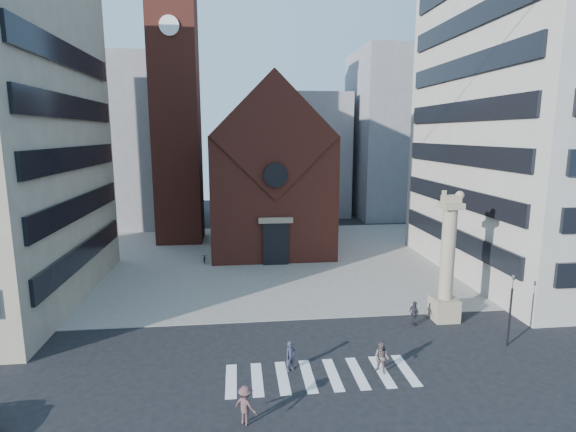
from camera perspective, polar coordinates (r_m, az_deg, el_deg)
The scene contains 21 objects.
ground at distance 26.98m, azimuth 1.73°, elevation -16.47°, with size 120.00×120.00×0.00m, color black.
piazza at distance 44.64m, azimuth -1.79°, elevation -5.42°, with size 46.00×30.00×0.05m, color gray.
zebra_crossing at distance 24.46m, azimuth 4.15°, elevation -19.52°, with size 10.20×3.20×0.01m, color white, non-canonical shape.
church at distance 49.15m, azimuth -2.43°, elevation 5.48°, with size 12.00×16.65×18.00m.
campanile at distance 52.33m, azimuth -14.08°, elevation 13.98°, with size 5.50×5.50×31.20m.
building_right at distance 45.32m, azimuth 31.88°, elevation 13.70°, with size 18.00×22.00×32.00m, color #ACA79B.
bg_block_left at distance 65.91m, azimuth -21.28°, elevation 8.67°, with size 16.00×14.00×22.00m, color gray.
bg_block_mid at distance 69.54m, azimuth 1.34°, elevation 7.77°, with size 14.00×12.00×18.00m, color gray.
bg_block_right at distance 70.58m, azimuth 14.87°, elevation 9.91°, with size 16.00×14.00×24.00m, color gray.
lion_column at distance 31.27m, azimuth 19.52°, elevation -6.44°, with size 1.63×1.60×8.68m.
traffic_light at distance 29.31m, azimuth 26.40°, elevation -10.48°, with size 0.13×0.16×4.30m.
pedestrian_0 at distance 24.46m, azimuth 0.33°, elevation -17.37°, with size 0.58×0.38×1.59m, color #2E2D3F.
pedestrian_1 at distance 24.68m, azimuth 11.81°, elevation -17.23°, with size 0.81×0.63×1.67m, color brown.
pedestrian_2 at distance 30.61m, azimuth 15.75°, elevation -11.83°, with size 0.96×0.40×1.63m, color #26272E.
pedestrian_3 at distance 20.72m, azimuth -5.39°, elevation -22.79°, with size 1.12×0.64×1.73m, color #4E3435.
scooter_0 at distance 43.94m, azimuth -10.56°, elevation -5.28°, with size 0.53×1.51×0.79m, color black.
scooter_1 at distance 43.84m, azimuth -8.31°, elevation -5.19°, with size 0.41×1.47×0.88m, color black.
scooter_2 at distance 43.82m, azimuth -6.05°, elevation -5.20°, with size 0.53×1.51×0.79m, color black.
scooter_3 at distance 43.85m, azimuth -3.80°, elevation -5.10°, with size 0.41×1.47×0.88m, color black.
scooter_4 at distance 43.97m, azimuth -1.55°, elevation -5.09°, with size 0.53×1.51×0.79m, color black.
scooter_5 at distance 44.14m, azimuth 0.68°, elevation -4.97°, with size 0.41×1.47×0.88m, color black.
Camera 1 is at (-3.52, -23.81, 12.20)m, focal length 28.00 mm.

